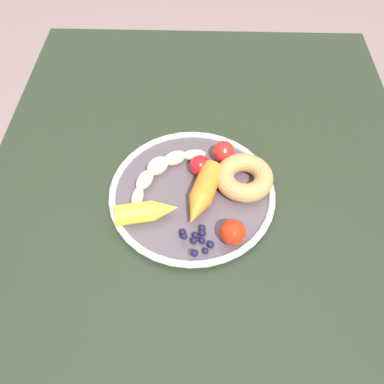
% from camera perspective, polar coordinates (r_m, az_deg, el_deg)
% --- Properties ---
extents(ground_plane, '(6.00, 6.00, 0.00)m').
position_cam_1_polar(ground_plane, '(1.37, 0.80, -19.86)').
color(ground_plane, gray).
extents(dining_table, '(1.05, 0.78, 0.75)m').
position_cam_1_polar(dining_table, '(0.77, 1.35, -5.75)').
color(dining_table, '#263021').
rests_on(dining_table, ground_plane).
extents(plate, '(0.29, 0.29, 0.02)m').
position_cam_1_polar(plate, '(0.69, 0.00, -0.14)').
color(plate, '#554854').
rests_on(plate, dining_table).
extents(banana, '(0.13, 0.13, 0.03)m').
position_cam_1_polar(banana, '(0.70, -4.44, 3.21)').
color(banana, beige).
rests_on(banana, plate).
extents(carrot_orange, '(0.12, 0.07, 0.04)m').
position_cam_1_polar(carrot_orange, '(0.66, 1.49, -0.30)').
color(carrot_orange, orange).
rests_on(carrot_orange, plate).
extents(carrot_yellow, '(0.05, 0.10, 0.03)m').
position_cam_1_polar(carrot_yellow, '(0.64, -6.45, -2.80)').
color(carrot_yellow, yellow).
rests_on(carrot_yellow, plate).
extents(donut, '(0.14, 0.14, 0.03)m').
position_cam_1_polar(donut, '(0.69, 7.46, 2.09)').
color(donut, tan).
rests_on(donut, plate).
extents(blueberry_pile, '(0.06, 0.06, 0.02)m').
position_cam_1_polar(blueberry_pile, '(0.62, 0.72, -6.76)').
color(blueberry_pile, '#191638').
rests_on(blueberry_pile, plate).
extents(tomato_near, '(0.04, 0.04, 0.04)m').
position_cam_1_polar(tomato_near, '(0.62, 5.88, -5.73)').
color(tomato_near, red).
rests_on(tomato_near, plate).
extents(tomato_mid, '(0.04, 0.04, 0.04)m').
position_cam_1_polar(tomato_mid, '(0.70, 1.14, 3.82)').
color(tomato_mid, red).
rests_on(tomato_mid, plate).
extents(tomato_far, '(0.04, 0.04, 0.04)m').
position_cam_1_polar(tomato_far, '(0.72, 4.52, 5.75)').
color(tomato_far, red).
rests_on(tomato_far, plate).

